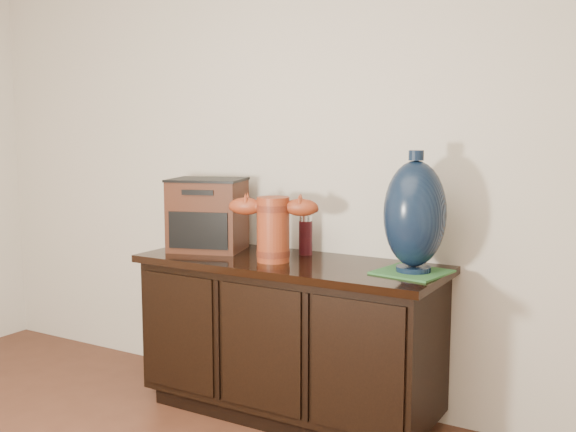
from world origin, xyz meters
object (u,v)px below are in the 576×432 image
Objects in this scene: terracotta_vessel at (273,225)px; lamp_base at (415,214)px; tv_radio at (208,215)px; spray_can at (306,235)px; sideboard at (289,337)px.

lamp_base is at bearing -11.77° from terracotta_vessel.
lamp_base is at bearing -17.64° from tv_radio.
lamp_base reaches higher than terracotta_vessel.
lamp_base reaches higher than spray_can.
tv_radio is 0.51m from spray_can.
spray_can is (0.05, 0.23, -0.07)m from terracotta_vessel.
lamp_base reaches higher than tv_radio.
sideboard is 3.38× the size of tv_radio.
tv_radio is at bearing 176.87° from sideboard.
terracotta_vessel is 0.82× the size of lamp_base.
terracotta_vessel is at bearing -28.84° from tv_radio.
lamp_base is 2.65× the size of spray_can.
sideboard is at bearing -20.78° from tv_radio.
tv_radio reaches higher than spray_can.
sideboard is at bearing 30.55° from terracotta_vessel.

